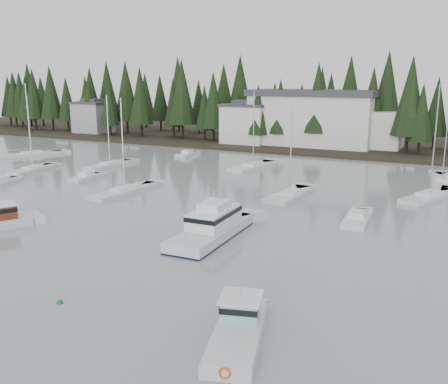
{
  "coord_description": "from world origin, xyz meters",
  "views": [
    {
      "loc": [
        23.63,
        -15.44,
        13.86
      ],
      "look_at": [
        1.84,
        28.61,
        2.5
      ],
      "focal_mm": 40.0,
      "sensor_mm": 36.0,
      "label": 1
    }
  ],
  "objects_px": {
    "sailboat_8": "(32,155)",
    "sailboat_10": "(33,170)",
    "lobster_boat_teal": "(238,332)",
    "sailboat_3": "(429,198)",
    "house_far_west": "(93,116)",
    "house_west": "(246,123)",
    "cabin_cruiser_center": "(212,229)",
    "runabout_4": "(86,178)",
    "sailboat_6": "(442,182)",
    "sailboat_7": "(125,192)",
    "runabout_3": "(187,155)",
    "sailboat_1": "(289,196)",
    "sailboat_4": "(253,167)",
    "runabout_0": "(1,183)",
    "sailboat_9": "(110,166)",
    "runabout_1": "(357,220)",
    "harbor_inn": "(322,119)"
  },
  "relations": [
    {
      "from": "runabout_0",
      "to": "sailboat_10",
      "type": "bearing_deg",
      "value": 9.89
    },
    {
      "from": "lobster_boat_teal",
      "to": "sailboat_4",
      "type": "distance_m",
      "value": 52.64
    },
    {
      "from": "runabout_3",
      "to": "runabout_4",
      "type": "bearing_deg",
      "value": 176.9
    },
    {
      "from": "sailboat_1",
      "to": "sailboat_6",
      "type": "relative_size",
      "value": 0.83
    },
    {
      "from": "house_west",
      "to": "sailboat_1",
      "type": "xyz_separation_m",
      "value": [
        23.1,
        -39.43,
        -4.6
      ]
    },
    {
      "from": "sailboat_8",
      "to": "runabout_1",
      "type": "distance_m",
      "value": 63.77
    },
    {
      "from": "sailboat_10",
      "to": "house_far_west",
      "type": "bearing_deg",
      "value": 22.79
    },
    {
      "from": "sailboat_8",
      "to": "runabout_3",
      "type": "xyz_separation_m",
      "value": [
        25.31,
        12.21,
        0.08
      ]
    },
    {
      "from": "lobster_boat_teal",
      "to": "sailboat_3",
      "type": "distance_m",
      "value": 39.81
    },
    {
      "from": "sailboat_8",
      "to": "sailboat_4",
      "type": "bearing_deg",
      "value": -55.59
    },
    {
      "from": "house_west",
      "to": "runabout_4",
      "type": "height_order",
      "value": "house_west"
    },
    {
      "from": "harbor_inn",
      "to": "runabout_3",
      "type": "relative_size",
      "value": 5.64
    },
    {
      "from": "sailboat_4",
      "to": "sailboat_8",
      "type": "distance_m",
      "value": 41.22
    },
    {
      "from": "runabout_0",
      "to": "lobster_boat_teal",
      "type": "bearing_deg",
      "value": -129.27
    },
    {
      "from": "cabin_cruiser_center",
      "to": "sailboat_8",
      "type": "height_order",
      "value": "sailboat_8"
    },
    {
      "from": "sailboat_3",
      "to": "sailboat_8",
      "type": "relative_size",
      "value": 1.21
    },
    {
      "from": "sailboat_6",
      "to": "runabout_4",
      "type": "distance_m",
      "value": 48.57
    },
    {
      "from": "house_far_west",
      "to": "sailboat_3",
      "type": "distance_m",
      "value": 87.46
    },
    {
      "from": "house_far_west",
      "to": "sailboat_4",
      "type": "xyz_separation_m",
      "value": [
        53.61,
        -25.47,
        -4.34
      ]
    },
    {
      "from": "house_far_west",
      "to": "runabout_1",
      "type": "xyz_separation_m",
      "value": [
        74.48,
        -48.35,
        -4.27
      ]
    },
    {
      "from": "house_west",
      "to": "lobster_boat_teal",
      "type": "relative_size",
      "value": 1.26
    },
    {
      "from": "sailboat_4",
      "to": "runabout_3",
      "type": "bearing_deg",
      "value": 78.32
    },
    {
      "from": "sailboat_3",
      "to": "runabout_0",
      "type": "relative_size",
      "value": 2.06
    },
    {
      "from": "sailboat_8",
      "to": "runabout_4",
      "type": "xyz_separation_m",
      "value": [
        23.4,
        -12.18,
        0.08
      ]
    },
    {
      "from": "cabin_cruiser_center",
      "to": "runabout_0",
      "type": "height_order",
      "value": "cabin_cruiser_center"
    },
    {
      "from": "house_west",
      "to": "sailboat_10",
      "type": "xyz_separation_m",
      "value": [
        -17.17,
        -40.83,
        -4.57
      ]
    },
    {
      "from": "sailboat_9",
      "to": "runabout_1",
      "type": "bearing_deg",
      "value": -104.88
    },
    {
      "from": "house_far_west",
      "to": "house_west",
      "type": "bearing_deg",
      "value": -2.73
    },
    {
      "from": "house_far_west",
      "to": "sailboat_6",
      "type": "relative_size",
      "value": 0.61
    },
    {
      "from": "runabout_1",
      "to": "sailboat_1",
      "type": "bearing_deg",
      "value": 50.23
    },
    {
      "from": "sailboat_3",
      "to": "cabin_cruiser_center",
      "type": "bearing_deg",
      "value": 168.09
    },
    {
      "from": "house_west",
      "to": "runabout_0",
      "type": "relative_size",
      "value": 1.44
    },
    {
      "from": "sailboat_9",
      "to": "runabout_1",
      "type": "xyz_separation_m",
      "value": [
        41.69,
        -13.84,
        0.07
      ]
    },
    {
      "from": "sailboat_6",
      "to": "runabout_4",
      "type": "height_order",
      "value": "sailboat_6"
    },
    {
      "from": "sailboat_7",
      "to": "lobster_boat_teal",
      "type": "bearing_deg",
      "value": -129.3
    },
    {
      "from": "cabin_cruiser_center",
      "to": "sailboat_7",
      "type": "distance_m",
      "value": 20.55
    },
    {
      "from": "cabin_cruiser_center",
      "to": "lobster_boat_teal",
      "type": "bearing_deg",
      "value": -149.53
    },
    {
      "from": "house_west",
      "to": "sailboat_8",
      "type": "distance_m",
      "value": 41.92
    },
    {
      "from": "sailboat_1",
      "to": "sailboat_8",
      "type": "xyz_separation_m",
      "value": [
        -52.21,
        9.61,
        -0.01
      ]
    },
    {
      "from": "runabout_3",
      "to": "sailboat_3",
      "type": "bearing_deg",
      "value": -108.78
    },
    {
      "from": "cabin_cruiser_center",
      "to": "runabout_3",
      "type": "bearing_deg",
      "value": 31.61
    },
    {
      "from": "sailboat_3",
      "to": "sailboat_8",
      "type": "xyz_separation_m",
      "value": [
        -67.17,
        3.14,
        -0.02
      ]
    },
    {
      "from": "cabin_cruiser_center",
      "to": "runabout_4",
      "type": "bearing_deg",
      "value": 59.88
    },
    {
      "from": "house_far_west",
      "to": "sailboat_7",
      "type": "distance_m",
      "value": 67.25
    },
    {
      "from": "sailboat_6",
      "to": "house_far_west",
      "type": "bearing_deg",
      "value": 67.17
    },
    {
      "from": "house_west",
      "to": "sailboat_1",
      "type": "relative_size",
      "value": 0.82
    },
    {
      "from": "sailboat_8",
      "to": "sailboat_10",
      "type": "relative_size",
      "value": 0.83
    },
    {
      "from": "sailboat_1",
      "to": "sailboat_10",
      "type": "relative_size",
      "value": 0.86
    },
    {
      "from": "sailboat_6",
      "to": "sailboat_8",
      "type": "distance_m",
      "value": 68.32
    },
    {
      "from": "lobster_boat_teal",
      "to": "sailboat_7",
      "type": "bearing_deg",
      "value": 30.64
    }
  ]
}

